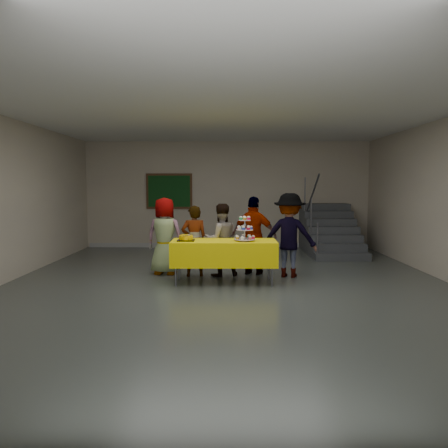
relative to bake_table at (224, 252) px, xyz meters
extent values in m
plane|color=#4C514C|center=(0.07, -0.38, -0.56)|extent=(10.00, 10.00, 0.00)
cube|color=#B2A68F|center=(0.07, 4.62, 0.94)|extent=(8.00, 0.04, 3.00)
cube|color=#B2A68F|center=(0.07, -5.38, 0.94)|extent=(8.00, 0.04, 3.00)
cube|color=silver|center=(0.07, -0.38, 2.44)|extent=(8.00, 10.00, 0.04)
cube|color=#999999|center=(0.07, 4.60, -0.50)|extent=(7.90, 0.03, 0.12)
cylinder|color=#595960|center=(-0.84, -0.29, -0.19)|extent=(0.04, 0.04, 0.73)
cylinder|color=#595960|center=(0.84, -0.29, -0.19)|extent=(0.04, 0.04, 0.73)
cylinder|color=#595960|center=(-0.84, 0.29, -0.19)|extent=(0.04, 0.04, 0.73)
cylinder|color=#595960|center=(0.84, 0.29, -0.19)|extent=(0.04, 0.04, 0.73)
cube|color=#595960|center=(0.00, 0.00, 0.18)|extent=(1.80, 0.70, 0.02)
cube|color=yellow|center=(0.00, 0.00, -0.01)|extent=(1.88, 0.78, 0.44)
cylinder|color=silver|center=(0.37, -0.06, 0.22)|extent=(0.18, 0.18, 0.01)
cylinder|color=silver|center=(0.37, -0.06, 0.42)|extent=(0.02, 0.02, 0.42)
cylinder|color=silver|center=(0.37, -0.06, 0.24)|extent=(0.38, 0.38, 0.01)
cylinder|color=silver|center=(0.37, -0.06, 0.41)|extent=(0.30, 0.30, 0.01)
cylinder|color=silver|center=(0.37, -0.06, 0.58)|extent=(0.22, 0.22, 0.01)
cube|color=black|center=(-0.68, -0.03, 0.22)|extent=(0.30, 0.30, 0.02)
cylinder|color=#FFC000|center=(-0.68, -0.03, 0.27)|extent=(0.25, 0.25, 0.07)
ellipsoid|color=#FFC000|center=(-0.68, -0.03, 0.30)|extent=(0.25, 0.25, 0.05)
ellipsoid|color=white|center=(-0.63, -0.06, 0.32)|extent=(0.08, 0.08, 0.02)
cube|color=silver|center=(-0.70, -0.16, 0.32)|extent=(0.30, 0.16, 0.04)
imported|color=slate|center=(-1.18, 0.78, 0.20)|extent=(0.83, 0.64, 1.52)
imported|color=#5D5C66|center=(-0.58, 0.59, 0.13)|extent=(0.53, 0.38, 1.37)
imported|color=slate|center=(-0.06, 0.60, 0.15)|extent=(0.81, 0.72, 1.41)
imported|color=slate|center=(0.59, 0.75, 0.22)|extent=(0.98, 0.66, 1.54)
imported|color=slate|center=(1.25, 0.54, 0.25)|extent=(1.17, 0.86, 1.61)
cube|color=#424447|center=(2.77, 2.37, -0.47)|extent=(1.30, 0.30, 0.18)
cube|color=#424447|center=(2.77, 2.67, -0.38)|extent=(1.30, 0.30, 0.36)
cube|color=#424447|center=(2.77, 2.97, -0.29)|extent=(1.30, 0.30, 0.54)
cube|color=#424447|center=(2.77, 3.27, -0.20)|extent=(1.30, 0.30, 0.72)
cube|color=#424447|center=(2.77, 3.57, -0.11)|extent=(1.30, 0.30, 0.90)
cube|color=#424447|center=(2.77, 3.87, -0.02)|extent=(1.30, 0.30, 1.08)
cube|color=#424447|center=(2.77, 4.17, 0.07)|extent=(1.30, 0.30, 1.26)
cube|color=#424447|center=(2.77, 4.47, 0.07)|extent=(1.30, 0.30, 1.26)
cylinder|color=#595960|center=(2.17, 2.32, -0.11)|extent=(0.04, 0.04, 0.90)
cylinder|color=#595960|center=(2.17, 3.12, 0.43)|extent=(0.04, 0.04, 0.90)
cylinder|color=#595960|center=(2.17, 4.02, 0.97)|extent=(0.04, 0.04, 0.90)
cylinder|color=#595960|center=(2.17, 3.17, 0.88)|extent=(0.04, 1.85, 1.20)
cube|color=#472B16|center=(-1.58, 4.59, 1.04)|extent=(1.30, 0.04, 1.00)
cube|color=#144017|center=(-1.58, 4.56, 1.04)|extent=(1.18, 0.02, 0.88)
camera|label=1|loc=(0.04, -7.78, 1.19)|focal=35.00mm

